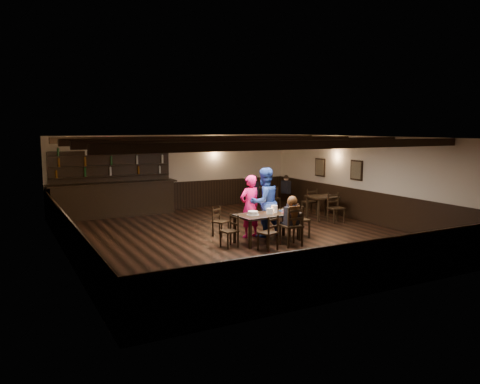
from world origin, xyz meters
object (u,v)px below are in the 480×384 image
woman_pink (250,206)px  bar_counter (114,195)px  cake (253,213)px  chair_near_right (293,223)px  dining_table (268,216)px  man_blue (264,202)px  chair_near_left (270,230)px

woman_pink → bar_counter: (-2.55, 4.84, -0.12)m
cake → chair_near_right: bearing=-44.3°
bar_counter → dining_table: bearing=-63.9°
woman_pink → man_blue: size_ratio=0.90×
chair_near_left → man_blue: (0.65, 1.39, 0.44)m
bar_counter → cake: bearing=-67.6°
woman_pink → cake: bearing=59.2°
woman_pink → bar_counter: bar_counter is taller
chair_near_right → bar_counter: size_ratio=0.24×
woman_pink → man_blue: man_blue is taller
chair_near_left → man_blue: bearing=64.9°
dining_table → man_blue: bearing=67.8°
cake → dining_table: bearing=-3.2°
chair_near_left → bar_counter: (-2.31, 6.31, 0.22)m
dining_table → chair_near_right: 0.77m
chair_near_right → cake: chair_near_right is taller
chair_near_left → chair_near_right: 0.72m
woman_pink → chair_near_left: bearing=72.5°
chair_near_left → man_blue: man_blue is taller
dining_table → chair_near_left: size_ratio=2.04×
chair_near_left → cake: 0.85m
chair_near_left → man_blue: size_ratio=0.46×
man_blue → chair_near_left: bearing=59.2°
woman_pink → cake: woman_pink is taller
dining_table → bar_counter: bar_counter is taller
chair_near_right → bar_counter: 6.93m
chair_near_right → bar_counter: (-3.02, 6.24, 0.13)m
chair_near_right → woman_pink: size_ratio=0.61×
bar_counter → chair_near_left: bearing=-69.9°
dining_table → chair_near_left: (-0.40, -0.78, -0.18)m
chair_near_right → cake: 1.06m
man_blue → cake: bearing=34.8°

